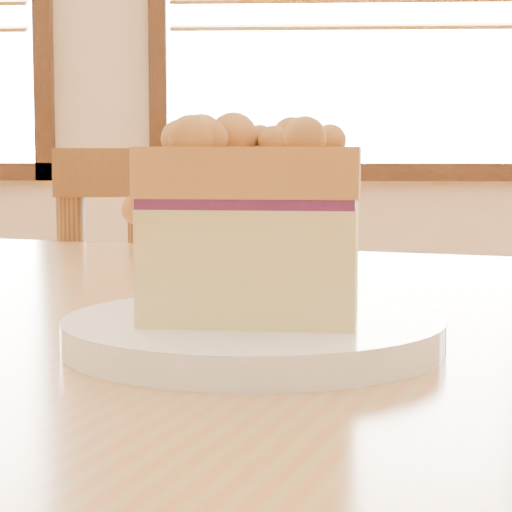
{
  "coord_description": "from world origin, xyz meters",
  "views": [
    {
      "loc": [
        0.12,
        -0.51,
        0.85
      ],
      "look_at": [
        0.1,
        0.03,
        0.8
      ],
      "focal_mm": 70.0,
      "sensor_mm": 36.0,
      "label": 1
    }
  ],
  "objects_px": {
    "cake_slice": "(252,216)",
    "cafe_table_main": "(141,450)",
    "cafe_chair_main": "(200,461)",
    "plate": "(253,334)"
  },
  "relations": [
    {
      "from": "cake_slice",
      "to": "cafe_table_main",
      "type": "bearing_deg",
      "value": 125.24
    },
    {
      "from": "cafe_chair_main",
      "to": "plate",
      "type": "bearing_deg",
      "value": 87.85
    },
    {
      "from": "cafe_table_main",
      "to": "cafe_chair_main",
      "type": "xyz_separation_m",
      "value": [
        -0.03,
        0.66,
        -0.22
      ]
    },
    {
      "from": "cafe_table_main",
      "to": "cafe_chair_main",
      "type": "bearing_deg",
      "value": 110.03
    },
    {
      "from": "cafe_table_main",
      "to": "plate",
      "type": "relative_size",
      "value": 7.13
    },
    {
      "from": "plate",
      "to": "cafe_chair_main",
      "type": "bearing_deg",
      "value": 98.22
    },
    {
      "from": "cafe_table_main",
      "to": "plate",
      "type": "bearing_deg",
      "value": -41.16
    },
    {
      "from": "cafe_chair_main",
      "to": "cake_slice",
      "type": "distance_m",
      "value": 0.89
    },
    {
      "from": "cafe_table_main",
      "to": "plate",
      "type": "distance_m",
      "value": 0.19
    },
    {
      "from": "cafe_chair_main",
      "to": "plate",
      "type": "relative_size",
      "value": 4.37
    }
  ]
}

